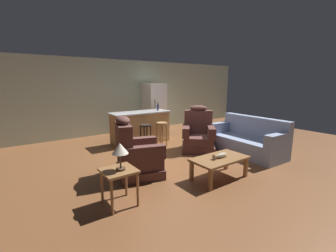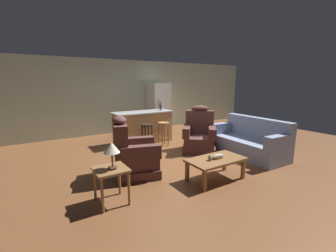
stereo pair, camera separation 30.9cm
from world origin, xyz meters
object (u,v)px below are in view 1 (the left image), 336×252
recliner_near_lamp (135,155)px  table_lamp (120,150)px  fish_figurine (220,156)px  bar_stool_right (162,130)px  end_table (119,176)px  bottle_tall_green (158,107)px  coffee_table (220,160)px  bar_stool_left (146,132)px  couch (248,141)px  refrigerator (154,108)px  kitchen_island (141,127)px  recliner_near_island (198,135)px

recliner_near_lamp → table_lamp: size_ratio=2.93×
fish_figurine → bar_stool_right: (0.40, 2.56, 0.01)m
fish_figurine → table_lamp: table_lamp is taller
end_table → bottle_tall_green: 3.95m
coffee_table → bottle_tall_green: 3.31m
coffee_table → bar_stool_left: 2.55m
couch → refrigerator: size_ratio=1.10×
table_lamp → bottle_tall_green: (2.57, 2.95, 0.18)m
end_table → bottle_tall_green: bottle_tall_green is taller
bar_stool_left → bottle_tall_green: bottle_tall_green is taller
kitchen_island → bar_stool_right: 0.72m
refrigerator → couch: bearing=-82.8°
bar_stool_left → bottle_tall_green: bearing=37.3°
kitchen_island → table_lamp: bearing=-123.3°
coffee_table → table_lamp: (-1.91, 0.21, 0.50)m
fish_figurine → recliner_near_lamp: recliner_near_lamp is taller
fish_figurine → couch: (1.78, 0.64, -0.12)m
couch → table_lamp: size_ratio=4.71×
table_lamp → bottle_tall_green: bottle_tall_green is taller
table_lamp → bar_stool_left: size_ratio=0.60×
recliner_near_lamp → kitchen_island: (1.27, 2.11, 0.06)m
bar_stool_right → bottle_tall_green: size_ratio=2.58×
coffee_table → couch: (1.78, 0.63, -0.02)m
recliner_near_lamp → kitchen_island: recliner_near_lamp is taller
couch → recliner_near_island: recliner_near_island is taller
fish_figurine → kitchen_island: (0.05, 3.19, 0.02)m
recliner_near_island → end_table: recliner_near_island is taller
bottle_tall_green → end_table: bearing=-131.6°
end_table → bar_stool_left: bar_stool_left is taller
fish_figurine → refrigerator: refrigerator is taller
coffee_table → couch: 1.88m
coffee_table → couch: couch is taller
coffee_table → end_table: size_ratio=1.96×
couch → kitchen_island: kitchen_island is taller
coffee_table → couch: bearing=19.5°
kitchen_island → bar_stool_right: (0.35, -0.63, -0.01)m
fish_figurine → recliner_near_lamp: bearing=138.5°
recliner_near_island → bar_stool_left: recliner_near_island is taller
fish_figurine → refrigerator: (1.31, 4.39, 0.42)m
bar_stool_right → bottle_tall_green: 0.89m
fish_figurine → kitchen_island: kitchen_island is taller
bar_stool_right → bar_stool_left: bearing=180.0°
fish_figurine → table_lamp: bearing=173.3°
bar_stool_left → refrigerator: size_ratio=0.39×
recliner_near_lamp → bar_stool_right: 2.19m
recliner_near_island → bar_stool_left: size_ratio=1.76×
refrigerator → end_table: bearing=-128.0°
recliner_near_island → kitchen_island: (-0.91, 1.57, 0.06)m
recliner_near_island → table_lamp: recliner_near_island is taller
kitchen_island → coffee_table: bearing=-90.7°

